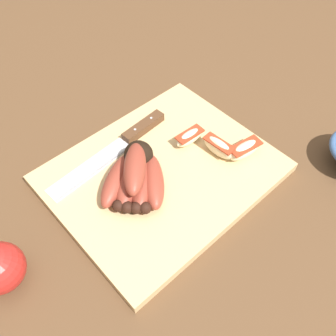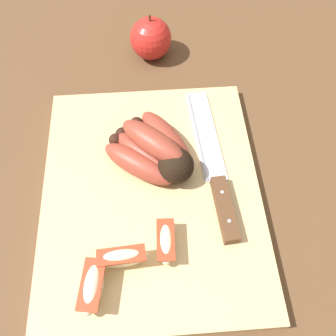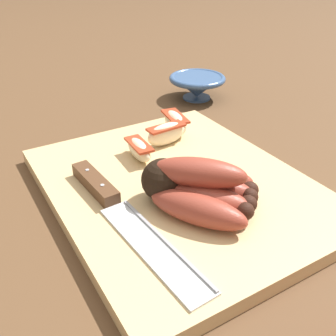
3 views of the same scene
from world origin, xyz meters
The scene contains 8 objects.
ground_plane centered at (0.00, 0.00, 0.00)m, with size 6.00×6.00×0.00m, color brown.
cutting_board centered at (0.02, -0.02, 0.01)m, with size 0.40×0.33×0.02m, color tan.
banana_bunch centered at (0.07, -0.03, 0.04)m, with size 0.16×0.16×0.07m.
chefs_knife centered at (0.03, -0.12, 0.03)m, with size 0.28×0.05×0.02m.
apple_wedge_near centered at (-0.07, -0.03, 0.04)m, with size 0.06×0.03×0.03m.
apple_wedge_middle centered at (-0.09, 0.03, 0.04)m, with size 0.03×0.07×0.04m.
apple_wedge_far centered at (-0.12, 0.06, 0.04)m, with size 0.07×0.04×0.03m.
ceramic_bowl centered at (-0.28, 0.22, 0.03)m, with size 0.12×0.12×0.05m.
Camera 3 is at (0.40, -0.26, 0.31)m, focal length 41.69 mm.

